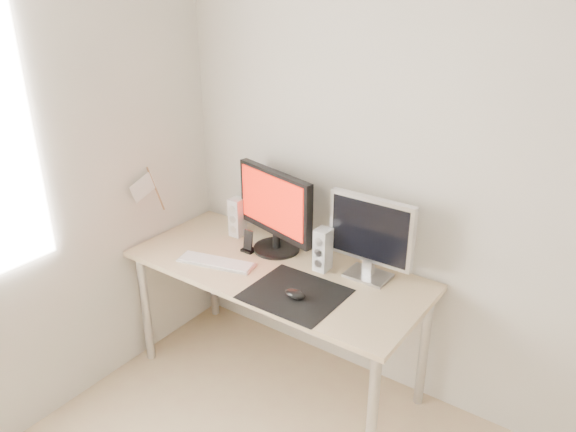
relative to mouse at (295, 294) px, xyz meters
The scene contains 11 objects.
wall_back 1.01m from the mouse, 39.29° to the left, with size 3.50×3.50×0.00m, color silver.
mousepad 0.04m from the mouse, 123.69° to the left, with size 0.45×0.40×0.00m, color black.
mouse is the anchor object (origin of this frame).
desk 0.33m from the mouse, 142.93° to the left, with size 1.60×0.70×0.73m.
main_monitor 0.56m from the mouse, 137.15° to the left, with size 0.54×0.31×0.47m.
second_monitor 0.48m from the mouse, 63.66° to the left, with size 0.45×0.16×0.43m.
speaker_left 0.77m from the mouse, 150.80° to the left, with size 0.07×0.09×0.23m.
speaker_right 0.33m from the mouse, 97.74° to the left, with size 0.07×0.09×0.23m.
keyboard 0.54m from the mouse, behind, with size 0.44×0.22×0.02m.
phone_dock 0.54m from the mouse, 152.99° to the left, with size 0.07×0.06×0.13m.
pennant 1.08m from the mouse, behind, with size 0.01×0.23×0.29m.
Camera 1 is at (0.61, -0.69, 2.18)m, focal length 35.00 mm.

